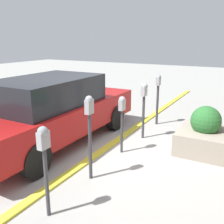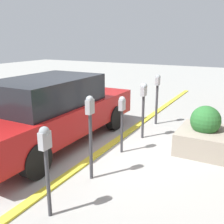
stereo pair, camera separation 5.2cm
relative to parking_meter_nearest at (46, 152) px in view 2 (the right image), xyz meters
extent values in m
plane|color=#999993|center=(2.33, 0.39, -0.96)|extent=(40.00, 40.00, 0.00)
cube|color=gold|center=(2.33, 0.47, -0.94)|extent=(15.56, 0.16, 0.04)
cylinder|color=#38383D|center=(0.00, 0.00, -0.46)|extent=(0.05, 0.05, 1.01)
cube|color=#99999E|center=(0.00, 0.00, 0.17)|extent=(0.17, 0.09, 0.24)
sphere|color=gray|center=(0.00, 0.00, 0.28)|extent=(0.14, 0.14, 0.14)
cylinder|color=#38383D|center=(1.14, 0.05, -0.37)|extent=(0.06, 0.06, 1.19)
cube|color=#99999E|center=(1.14, 0.05, 0.35)|extent=(0.15, 0.09, 0.24)
sphere|color=gray|center=(1.14, 0.05, 0.47)|extent=(0.13, 0.13, 0.13)
cylinder|color=#38383D|center=(2.39, 0.07, -0.48)|extent=(0.05, 0.05, 0.95)
cube|color=#99999E|center=(2.39, 0.07, 0.10)|extent=(0.16, 0.09, 0.22)
sphere|color=gray|center=(2.39, 0.07, 0.22)|extent=(0.14, 0.14, 0.14)
cylinder|color=#38383D|center=(3.42, 0.00, -0.42)|extent=(0.06, 0.06, 1.07)
cube|color=#99999E|center=(3.42, 0.00, 0.23)|extent=(0.20, 0.09, 0.23)
sphere|color=gray|center=(3.42, 0.00, 0.34)|extent=(0.17, 0.17, 0.17)
cylinder|color=#38383D|center=(4.64, 0.08, -0.39)|extent=(0.07, 0.07, 1.14)
cube|color=#99999E|center=(4.64, 0.08, 0.29)|extent=(0.18, 0.09, 0.23)
sphere|color=gray|center=(4.64, 0.08, 0.41)|extent=(0.15, 0.15, 0.15)
cube|color=gray|center=(3.35, -1.47, -0.72)|extent=(1.28, 1.06, 0.48)
sphere|color=#28662D|center=(3.35, -1.47, -0.27)|extent=(0.65, 0.65, 0.65)
cube|color=maroon|center=(2.16, 1.73, -0.32)|extent=(4.76, 1.80, 0.63)
cube|color=black|center=(1.97, 1.73, 0.30)|extent=(2.48, 1.57, 0.61)
cylinder|color=black|center=(3.64, 0.92, -0.63)|extent=(0.66, 0.21, 0.66)
cylinder|color=black|center=(3.64, 2.55, -0.63)|extent=(0.66, 0.21, 0.66)
cylinder|color=black|center=(0.69, 0.92, -0.63)|extent=(0.66, 0.21, 0.66)
camera|label=1|loc=(-2.33, -2.31, 1.42)|focal=42.00mm
camera|label=2|loc=(-2.35, -2.26, 1.42)|focal=42.00mm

